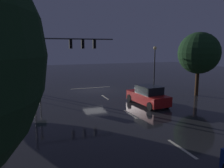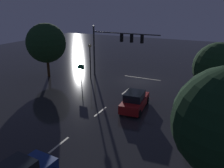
% 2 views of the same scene
% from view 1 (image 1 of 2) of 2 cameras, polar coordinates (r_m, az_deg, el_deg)
% --- Properties ---
extents(ground_plane, '(80.00, 80.00, 0.00)m').
position_cam_1_polar(ground_plane, '(25.68, -4.64, -1.59)').
color(ground_plane, '#232326').
extents(traffic_signal_assembly, '(9.14, 0.47, 6.67)m').
position_cam_1_polar(traffic_signal_assembly, '(24.89, -12.36, 8.80)').
color(traffic_signal_assembly, '#383A3D').
rests_on(traffic_signal_assembly, ground_plane).
extents(lane_dash_far, '(0.16, 2.20, 0.01)m').
position_cam_1_polar(lane_dash_far, '(21.94, -1.83, -3.48)').
color(lane_dash_far, beige).
rests_on(lane_dash_far, ground_plane).
extents(lane_dash_mid, '(0.16, 2.20, 0.01)m').
position_cam_1_polar(lane_dash_mid, '(16.54, 4.80, -7.86)').
color(lane_dash_mid, beige).
rests_on(lane_dash_mid, ground_plane).
extents(lane_dash_near, '(0.16, 2.20, 0.01)m').
position_cam_1_polar(lane_dash_near, '(11.76, 17.71, -15.76)').
color(lane_dash_near, beige).
rests_on(lane_dash_near, ground_plane).
extents(stop_bar, '(5.00, 0.16, 0.01)m').
position_cam_1_polar(stop_bar, '(27.14, -5.52, -1.00)').
color(stop_bar, beige).
rests_on(stop_bar, ground_plane).
extents(car_approaching, '(2.26, 4.50, 1.70)m').
position_cam_1_polar(car_approaching, '(19.19, 9.33, -3.06)').
color(car_approaching, maroon).
rests_on(car_approaching, ground_plane).
extents(street_lamp_left_kerb, '(0.44, 0.44, 5.09)m').
position_cam_1_polar(street_lamp_left_kerb, '(29.07, 11.08, 6.63)').
color(street_lamp_left_kerb, black).
rests_on(street_lamp_left_kerb, ground_plane).
extents(street_lamp_right_kerb, '(0.44, 0.44, 4.57)m').
position_cam_1_polar(street_lamp_right_kerb, '(22.78, -18.64, 4.75)').
color(street_lamp_right_kerb, black).
rests_on(street_lamp_right_kerb, ground_plane).
extents(route_sign, '(0.90, 0.09, 2.43)m').
position_cam_1_polar(route_sign, '(20.85, -18.41, 0.24)').
color(route_sign, '#383A3D').
rests_on(route_sign, ground_plane).
extents(tree_left_far, '(4.19, 4.19, 6.47)m').
position_cam_1_polar(tree_left_far, '(23.96, 21.71, 7.48)').
color(tree_left_far, '#382314').
rests_on(tree_left_far, ground_plane).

